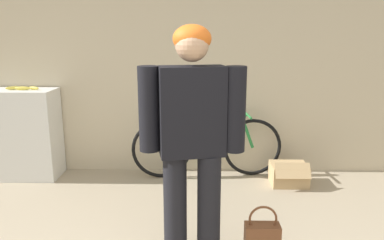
# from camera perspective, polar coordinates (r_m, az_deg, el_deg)

# --- Properties ---
(wall_back) EXTENTS (8.00, 0.07, 2.60)m
(wall_back) POSITION_cam_1_polar(r_m,az_deg,el_deg) (4.19, -3.58, 9.41)
(wall_back) COLOR beige
(wall_back) RESTS_ON ground_plane
(side_shelf) EXTENTS (0.75, 0.40, 0.98)m
(side_shelf) POSITION_cam_1_polar(r_m,az_deg,el_deg) (4.50, -24.34, -1.96)
(side_shelf) COLOR white
(side_shelf) RESTS_ON ground_plane
(person) EXTENTS (0.69, 0.27, 1.63)m
(person) POSITION_cam_1_polar(r_m,az_deg,el_deg) (2.45, 0.00, -2.07)
(person) COLOR black
(person) RESTS_ON ground_plane
(bicycle) EXTENTS (1.66, 0.46, 0.72)m
(bicycle) POSITION_cam_1_polar(r_m,az_deg,el_deg) (4.14, 2.33, -3.97)
(bicycle) COLOR black
(bicycle) RESTS_ON ground_plane
(banana) EXTENTS (0.37, 0.10, 0.04)m
(banana) POSITION_cam_1_polar(r_m,az_deg,el_deg) (4.37, -24.42, 4.45)
(banana) COLOR #EAD64C
(banana) RESTS_ON side_shelf
(cardboard_box) EXTENTS (0.38, 0.37, 0.28)m
(cardboard_box) POSITION_cam_1_polar(r_m,az_deg,el_deg) (4.14, 14.52, -7.97)
(cardboard_box) COLOR tan
(cardboard_box) RESTS_ON ground_plane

